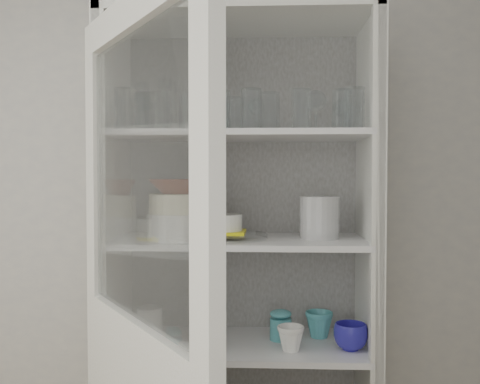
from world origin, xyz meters
The scene contains 34 objects.
wall_back centered at (0.00, 1.50, 1.30)m, with size 3.60×0.02×2.60m, color #ACACAB.
pantry_cabinet centered at (0.20, 1.34, 0.94)m, with size 1.00×0.45×2.10m.
tumbler_0 centered at (-0.21, 1.15, 1.74)m, with size 0.08×0.08×0.15m, color silver.
tumbler_1 centered at (-0.08, 1.13, 1.73)m, with size 0.07×0.07×0.14m, color silver.
tumbler_2 centered at (0.14, 1.16, 1.73)m, with size 0.07×0.07×0.14m, color silver.
tumbler_3 centered at (0.11, 1.13, 1.73)m, with size 0.07×0.07×0.14m, color silver.
tumbler_4 centered at (0.25, 1.12, 1.73)m, with size 0.07×0.07×0.14m, color silver.
tumbler_5 centered at (0.42, 1.11, 1.73)m, with size 0.07×0.07×0.14m, color silver.
tumbler_6 centered at (0.61, 1.15, 1.74)m, with size 0.07×0.07×0.15m, color silver.
tumbler_7 centered at (-0.15, 1.26, 1.73)m, with size 0.07×0.07×0.14m, color silver.
tumbler_8 centered at (0.01, 1.24, 1.73)m, with size 0.07×0.07×0.15m, color silver.
tumbler_9 centered at (0.18, 1.28, 1.73)m, with size 0.07×0.07×0.14m, color silver.
tumbler_10 centered at (0.11, 1.26, 1.73)m, with size 0.07×0.07×0.13m, color silver.
tumbler_11 centered at (0.31, 1.26, 1.74)m, with size 0.08×0.08×0.15m, color silver.
goblet_0 centered at (-0.20, 1.35, 1.75)m, with size 0.08×0.08×0.18m, color silver, non-canonical shape.
goblet_1 centered at (0.26, 1.36, 1.74)m, with size 0.07×0.07×0.16m, color silver, non-canonical shape.
goblet_2 centered at (0.49, 1.36, 1.76)m, with size 0.08×0.08×0.19m, color silver, non-canonical shape.
goblet_3 centered at (0.60, 1.38, 1.74)m, with size 0.07×0.07×0.15m, color silver, non-canonical shape.
plate_stack_front centered at (-0.02, 1.22, 1.31)m, with size 0.25×0.25×0.10m, color white.
plate_stack_back centered at (-0.01, 1.38, 1.30)m, with size 0.23×0.23×0.07m, color white.
cream_bowl centered at (-0.02, 1.22, 1.40)m, with size 0.23×0.23×0.07m, color #EEE6C1.
terracotta_bowl centered at (-0.02, 1.22, 1.46)m, with size 0.22×0.22×0.06m, color brown.
glass_platter centered at (0.14, 1.25, 1.27)m, with size 0.33×0.33×0.02m, color silver.
yellow_trivet centered at (0.14, 1.25, 1.29)m, with size 0.16×0.16×0.01m, color yellow.
white_ramekin centered at (0.14, 1.25, 1.32)m, with size 0.14×0.14×0.06m, color white.
grey_bowl_stack centered at (0.50, 1.26, 1.34)m, with size 0.15×0.15×0.16m, color #B8B8B8.
mug_blue centered at (0.61, 1.19, 0.91)m, with size 0.12×0.12×0.10m, color #2229A5.
mug_teal centered at (0.51, 1.34, 0.91)m, with size 0.11×0.11×0.10m, color teal.
mug_white centered at (0.39, 1.17, 0.91)m, with size 0.10×0.10×0.09m, color white.
teal_jar centered at (0.36, 1.30, 0.91)m, with size 0.08×0.08×0.10m.
measuring_cups centered at (0.08, 1.19, 0.88)m, with size 0.10×0.10×0.04m, color #B2B2B2.
white_canister centered at (-0.16, 1.31, 0.92)m, with size 0.10×0.10×0.12m, color white.
tumbler_12 centered at (0.56, 1.13, 1.73)m, with size 0.07×0.07×0.14m, color silver.
tumbler_13 centered at (-0.15, 1.17, 1.73)m, with size 0.07×0.07×0.14m, color silver.
Camera 1 is at (0.30, -0.76, 1.50)m, focal length 40.00 mm.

